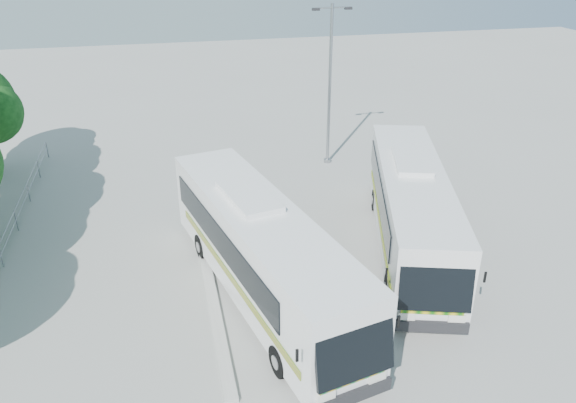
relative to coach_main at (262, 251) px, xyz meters
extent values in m
plane|color=#999994|center=(0.50, 1.13, -1.87)|extent=(100.00, 100.00, 0.00)
cube|color=#B2B2AD|center=(-1.80, 3.13, -1.79)|extent=(0.40, 16.00, 0.15)
cylinder|color=gray|center=(-9.50, 5.13, -0.92)|extent=(0.06, 22.00, 0.06)
cylinder|color=gray|center=(-9.50, 5.13, -1.32)|extent=(0.06, 22.00, 0.06)
cylinder|color=gray|center=(-9.50, 15.13, -1.37)|extent=(0.06, 0.06, 1.00)
cube|color=silver|center=(-0.01, 0.03, 0.01)|extent=(5.10, 12.28, 3.06)
cube|color=black|center=(1.33, -5.86, 0.39)|extent=(2.35, 0.95, 1.95)
cube|color=black|center=(-1.38, 0.34, 0.39)|extent=(2.17, 9.40, 1.10)
cube|color=black|center=(1.10, 0.90, 0.39)|extent=(2.17, 9.40, 1.10)
cube|color=#0E6631|center=(-1.19, -0.54, -0.56)|extent=(2.33, 10.17, 0.28)
cylinder|color=black|center=(-0.25, -4.03, -1.37)|extent=(0.51, 1.04, 1.00)
cylinder|color=black|center=(1.96, -3.53, -1.37)|extent=(0.51, 1.04, 1.00)
cylinder|color=black|center=(-1.86, 3.10, -1.37)|extent=(0.51, 1.04, 1.00)
cylinder|color=black|center=(0.35, 3.60, -1.37)|extent=(0.51, 1.04, 1.00)
cube|color=silver|center=(6.49, 2.03, -0.03)|extent=(5.82, 11.93, 2.98)
cube|color=black|center=(4.74, -3.60, 0.33)|extent=(2.28, 1.09, 1.90)
cube|color=black|center=(5.48, 2.96, 0.33)|extent=(2.84, 8.98, 1.08)
cube|color=black|center=(7.85, 2.22, 0.33)|extent=(2.84, 8.98, 1.08)
cube|color=#10610D|center=(5.21, 2.12, -0.60)|extent=(3.05, 9.72, 0.27)
cylinder|color=black|center=(4.30, -1.28, -1.38)|extent=(0.57, 1.02, 0.98)
cylinder|color=black|center=(6.41, -1.94, -1.38)|extent=(0.57, 1.02, 0.98)
cylinder|color=black|center=(6.42, 5.54, -1.38)|extent=(0.57, 1.02, 0.98)
cylinder|color=black|center=(8.53, 4.88, -1.38)|extent=(0.57, 1.02, 0.98)
cylinder|color=#92959A|center=(5.95, 11.71, 2.40)|extent=(0.17, 0.17, 8.54)
cylinder|color=#92959A|center=(5.95, 11.71, 6.46)|extent=(1.71, 0.11, 0.09)
cube|color=black|center=(5.09, 11.69, 6.41)|extent=(0.38, 0.20, 0.13)
cube|color=black|center=(6.80, 11.72, 6.41)|extent=(0.38, 0.20, 0.13)
camera|label=1|loc=(-2.91, -16.45, 10.03)|focal=35.00mm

